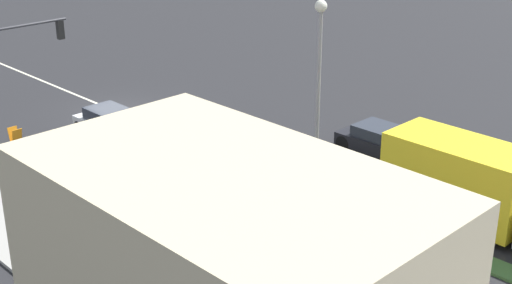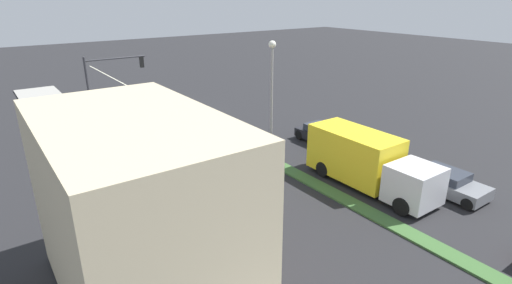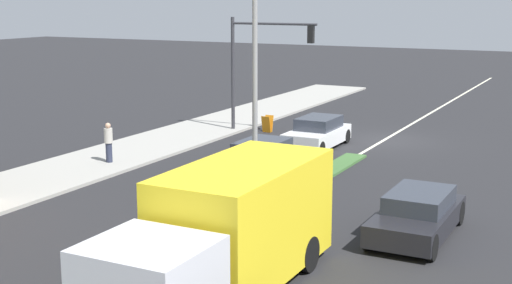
# 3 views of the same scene
# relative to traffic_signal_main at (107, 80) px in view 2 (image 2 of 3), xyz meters

# --- Properties ---
(ground_plane) EXTENTS (160.00, 160.00, 0.00)m
(ground_plane) POSITION_rel_traffic_signal_main_xyz_m (-6.12, 16.74, -3.90)
(ground_plane) COLOR #232326
(sidewalk_right) EXTENTS (4.00, 73.00, 0.12)m
(sidewalk_right) POSITION_rel_traffic_signal_main_xyz_m (2.88, 17.24, -3.84)
(sidewalk_right) COLOR #9E9B93
(sidewalk_right) RESTS_ON ground
(median_strip) EXTENTS (0.90, 46.00, 0.10)m
(median_strip) POSITION_rel_traffic_signal_main_xyz_m (-6.12, 25.74, -3.85)
(median_strip) COLOR #3D6633
(median_strip) RESTS_ON ground
(lane_marking_center) EXTENTS (0.16, 60.00, 0.01)m
(lane_marking_center) POSITION_rel_traffic_signal_main_xyz_m (-6.12, -1.26, -3.90)
(lane_marking_center) COLOR beige
(lane_marking_center) RESTS_ON ground
(building_corner_store) EXTENTS (5.77, 8.56, 6.42)m
(building_corner_store) POSITION_rel_traffic_signal_main_xyz_m (4.64, 19.12, -0.57)
(building_corner_store) COLOR #C6B793
(building_corner_store) RESTS_ON sidewalk_right
(traffic_signal_main) EXTENTS (4.59, 0.34, 5.60)m
(traffic_signal_main) POSITION_rel_traffic_signal_main_xyz_m (0.00, 0.00, 0.00)
(traffic_signal_main) COLOR #333338
(traffic_signal_main) RESTS_ON sidewalk_right
(street_lamp) EXTENTS (0.44, 0.44, 7.37)m
(street_lamp) POSITION_rel_traffic_signal_main_xyz_m (-6.12, 12.21, 0.88)
(street_lamp) COLOR gray
(street_lamp) RESTS_ON median_strip
(pedestrian) EXTENTS (0.34, 0.34, 1.61)m
(pedestrian) POSITION_rel_traffic_signal_main_xyz_m (2.24, 8.89, -2.93)
(pedestrian) COLOR #282D42
(pedestrian) RESTS_ON sidewalk_right
(warning_aframe_sign) EXTENTS (0.45, 0.53, 0.84)m
(warning_aframe_sign) POSITION_rel_traffic_signal_main_xyz_m (-0.28, -0.46, -3.47)
(warning_aframe_sign) COLOR orange
(warning_aframe_sign) RESTS_ON ground
(delivery_truck) EXTENTS (2.44, 7.50, 2.87)m
(delivery_truck) POSITION_rel_traffic_signal_main_xyz_m (-8.32, 17.88, -2.43)
(delivery_truck) COLOR silver
(delivery_truck) RESTS_ON ground
(suv_black) EXTENTS (1.88, 4.07, 1.31)m
(suv_black) POSITION_rel_traffic_signal_main_xyz_m (-3.92, 7.49, -3.28)
(suv_black) COLOR black
(suv_black) RESTS_ON ground
(van_white) EXTENTS (1.84, 4.03, 1.37)m
(van_white) POSITION_rel_traffic_signal_main_xyz_m (-3.92, 1.81, -3.24)
(van_white) COLOR silver
(van_white) RESTS_ON ground
(sedan_dark) EXTENTS (1.88, 4.29, 1.29)m
(sedan_dark) POSITION_rel_traffic_signal_main_xyz_m (-11.12, 11.86, -3.27)
(sedan_dark) COLOR black
(sedan_dark) RESTS_ON ground
(suv_grey) EXTENTS (1.89, 4.03, 1.25)m
(suv_grey) POSITION_rel_traffic_signal_main_xyz_m (-11.12, 20.97, -3.30)
(suv_grey) COLOR slate
(suv_grey) RESTS_ON ground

